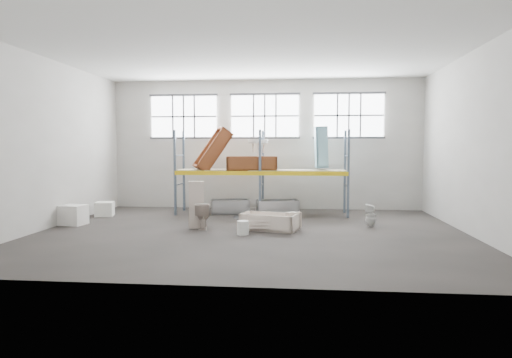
# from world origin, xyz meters

# --- Properties ---
(floor) EXTENTS (12.00, 10.00, 0.10)m
(floor) POSITION_xyz_m (0.00, 0.00, -0.05)
(floor) COLOR #423C38
(floor) RESTS_ON ground
(ceiling) EXTENTS (12.00, 10.00, 0.10)m
(ceiling) POSITION_xyz_m (0.00, 0.00, 5.05)
(ceiling) COLOR silver
(ceiling) RESTS_ON ground
(wall_back) EXTENTS (12.00, 0.10, 5.00)m
(wall_back) POSITION_xyz_m (0.00, 5.05, 2.50)
(wall_back) COLOR #A9A59C
(wall_back) RESTS_ON ground
(wall_front) EXTENTS (12.00, 0.10, 5.00)m
(wall_front) POSITION_xyz_m (0.00, -5.05, 2.50)
(wall_front) COLOR #9C9891
(wall_front) RESTS_ON ground
(wall_left) EXTENTS (0.10, 10.00, 5.00)m
(wall_left) POSITION_xyz_m (-6.05, 0.00, 2.50)
(wall_left) COLOR #AEAAA2
(wall_left) RESTS_ON ground
(wall_right) EXTENTS (0.10, 10.00, 5.00)m
(wall_right) POSITION_xyz_m (6.05, 0.00, 2.50)
(wall_right) COLOR #B2ADA5
(wall_right) RESTS_ON ground
(window_left) EXTENTS (2.60, 0.04, 1.60)m
(window_left) POSITION_xyz_m (-3.20, 4.94, 3.60)
(window_left) COLOR white
(window_left) RESTS_ON wall_back
(window_mid) EXTENTS (2.60, 0.04, 1.60)m
(window_mid) POSITION_xyz_m (0.00, 4.94, 3.60)
(window_mid) COLOR white
(window_mid) RESTS_ON wall_back
(window_right) EXTENTS (2.60, 0.04, 1.60)m
(window_right) POSITION_xyz_m (3.20, 4.94, 3.60)
(window_right) COLOR white
(window_right) RESTS_ON wall_back
(rack_upright_la) EXTENTS (0.08, 0.08, 3.00)m
(rack_upright_la) POSITION_xyz_m (-3.00, 2.90, 1.50)
(rack_upright_la) COLOR slate
(rack_upright_la) RESTS_ON floor
(rack_upright_lb) EXTENTS (0.08, 0.08, 3.00)m
(rack_upright_lb) POSITION_xyz_m (-3.00, 4.10, 1.50)
(rack_upright_lb) COLOR slate
(rack_upright_lb) RESTS_ON floor
(rack_upright_ma) EXTENTS (0.08, 0.08, 3.00)m
(rack_upright_ma) POSITION_xyz_m (0.00, 2.90, 1.50)
(rack_upright_ma) COLOR slate
(rack_upright_ma) RESTS_ON floor
(rack_upright_mb) EXTENTS (0.08, 0.08, 3.00)m
(rack_upright_mb) POSITION_xyz_m (0.00, 4.10, 1.50)
(rack_upright_mb) COLOR slate
(rack_upright_mb) RESTS_ON floor
(rack_upright_ra) EXTENTS (0.08, 0.08, 3.00)m
(rack_upright_ra) POSITION_xyz_m (3.00, 2.90, 1.50)
(rack_upright_ra) COLOR slate
(rack_upright_ra) RESTS_ON floor
(rack_upright_rb) EXTENTS (0.08, 0.08, 3.00)m
(rack_upright_rb) POSITION_xyz_m (3.00, 4.10, 1.50)
(rack_upright_rb) COLOR slate
(rack_upright_rb) RESTS_ON floor
(rack_beam_front) EXTENTS (6.00, 0.10, 0.14)m
(rack_beam_front) POSITION_xyz_m (0.00, 2.90, 1.50)
(rack_beam_front) COLOR yellow
(rack_beam_front) RESTS_ON floor
(rack_beam_back) EXTENTS (6.00, 0.10, 0.14)m
(rack_beam_back) POSITION_xyz_m (0.00, 4.10, 1.50)
(rack_beam_back) COLOR yellow
(rack_beam_back) RESTS_ON floor
(shelf_deck) EXTENTS (5.90, 1.10, 0.03)m
(shelf_deck) POSITION_xyz_m (0.00, 3.50, 1.58)
(shelf_deck) COLOR gray
(shelf_deck) RESTS_ON floor
(wet_patch) EXTENTS (1.80, 1.80, 0.00)m
(wet_patch) POSITION_xyz_m (0.00, 2.70, 0.00)
(wet_patch) COLOR black
(wet_patch) RESTS_ON floor
(bathtub_beige) EXTENTS (1.76, 1.19, 0.47)m
(bathtub_beige) POSITION_xyz_m (0.50, 0.39, 0.24)
(bathtub_beige) COLOR beige
(bathtub_beige) RESTS_ON floor
(cistern_spare) EXTENTS (0.50, 0.35, 0.44)m
(cistern_spare) POSITION_xyz_m (1.18, 0.58, 0.28)
(cistern_spare) COLOR beige
(cistern_spare) RESTS_ON bathtub_beige
(sink_in_tub) EXTENTS (0.58, 0.58, 0.17)m
(sink_in_tub) POSITION_xyz_m (0.51, 0.51, 0.16)
(sink_in_tub) COLOR beige
(sink_in_tub) RESTS_ON bathtub_beige
(toilet_beige) EXTENTS (0.57, 0.83, 0.78)m
(toilet_beige) POSITION_xyz_m (-1.48, 0.42, 0.39)
(toilet_beige) COLOR beige
(toilet_beige) RESTS_ON floor
(cistern_tall) EXTENTS (0.50, 0.38, 1.39)m
(cistern_tall) POSITION_xyz_m (-1.67, 0.51, 0.69)
(cistern_tall) COLOR beige
(cistern_tall) RESTS_ON floor
(toilet_white) EXTENTS (0.36, 0.35, 0.69)m
(toilet_white) POSITION_xyz_m (3.50, 1.21, 0.35)
(toilet_white) COLOR white
(toilet_white) RESTS_ON floor
(steel_tub_left) EXTENTS (1.47, 0.90, 0.50)m
(steel_tub_left) POSITION_xyz_m (-1.13, 3.52, 0.25)
(steel_tub_left) COLOR #A6AAAF
(steel_tub_left) RESTS_ON floor
(steel_tub_right) EXTENTS (1.57, 0.95, 0.54)m
(steel_tub_right) POSITION_xyz_m (0.59, 3.28, 0.27)
(steel_tub_right) COLOR #ACAEB2
(steel_tub_right) RESTS_ON floor
(rust_tub_flat) EXTENTS (1.82, 0.93, 0.50)m
(rust_tub_flat) POSITION_xyz_m (-0.32, 3.37, 1.82)
(rust_tub_flat) COLOR brown
(rust_tub_flat) RESTS_ON shelf_deck
(rust_tub_tilted) EXTENTS (1.57, 1.28, 1.66)m
(rust_tub_tilted) POSITION_xyz_m (-1.77, 3.49, 2.29)
(rust_tub_tilted) COLOR brown
(rust_tub_tilted) RESTS_ON shelf_deck
(sink_on_shelf) EXTENTS (0.76, 0.63, 0.62)m
(sink_on_shelf) POSITION_xyz_m (-0.10, 3.40, 2.09)
(sink_on_shelf) COLOR silver
(sink_on_shelf) RESTS_ON rust_tub_flat
(blue_tub_upright) EXTENTS (0.51, 0.71, 1.46)m
(blue_tub_upright) POSITION_xyz_m (2.11, 3.65, 2.40)
(blue_tub_upright) COLOR #8BC8DF
(blue_tub_upright) RESTS_ON shelf_deck
(bucket) EXTENTS (0.42, 0.42, 0.38)m
(bucket) POSITION_xyz_m (-0.17, -0.40, 0.19)
(bucket) COLOR white
(bucket) RESTS_ON floor
(carton_near) EXTENTS (0.80, 0.71, 0.61)m
(carton_near) POSITION_xyz_m (-5.61, 0.67, 0.30)
(carton_near) COLOR white
(carton_near) RESTS_ON floor
(carton_far) EXTENTS (0.72, 0.72, 0.49)m
(carton_far) POSITION_xyz_m (-5.40, 2.46, 0.25)
(carton_far) COLOR white
(carton_far) RESTS_ON floor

